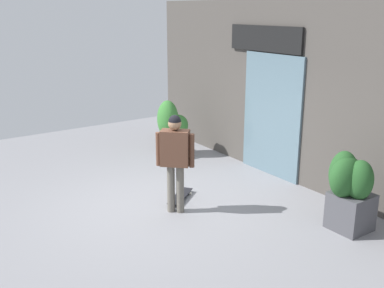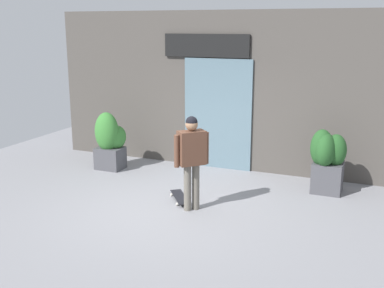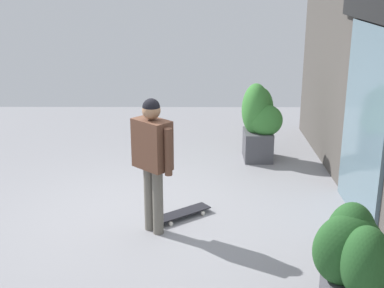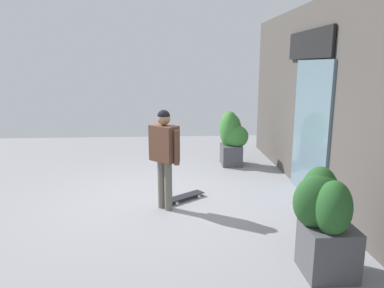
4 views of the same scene
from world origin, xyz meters
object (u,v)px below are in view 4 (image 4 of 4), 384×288
(skateboard, at_px, (184,196))
(planter_box_right, at_px, (232,136))
(planter_box_left, at_px, (324,217))
(skateboarder, at_px, (164,149))

(skateboard, distance_m, planter_box_right, 2.72)
(planter_box_left, height_order, planter_box_right, planter_box_right)
(skateboard, bearing_deg, skateboarder, -168.54)
(planter_box_left, bearing_deg, skateboard, -148.41)
(skateboarder, height_order, planter_box_right, skateboarder)
(skateboarder, relative_size, skateboard, 2.20)
(planter_box_left, relative_size, planter_box_right, 0.96)
(skateboarder, bearing_deg, skateboard, 2.05)
(planter_box_right, bearing_deg, skateboard, -28.30)
(skateboarder, bearing_deg, planter_box_left, -94.38)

